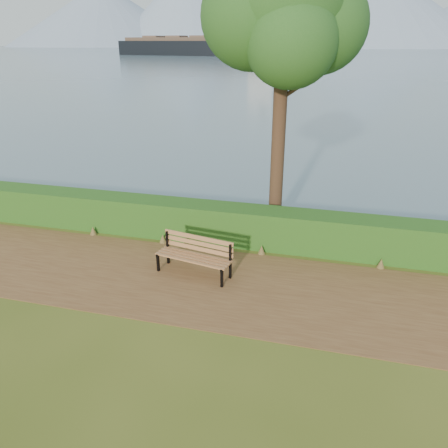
# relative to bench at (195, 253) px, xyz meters

# --- Properties ---
(ground) EXTENTS (140.00, 140.00, 0.00)m
(ground) POSITION_rel_bench_xyz_m (-0.28, -0.69, -0.52)
(ground) COLOR #455117
(ground) RESTS_ON ground
(path) EXTENTS (40.00, 3.40, 0.01)m
(path) POSITION_rel_bench_xyz_m (-0.28, -0.39, -0.51)
(path) COLOR brown
(path) RESTS_ON ground
(hedge) EXTENTS (32.00, 0.85, 1.00)m
(hedge) POSITION_rel_bench_xyz_m (-0.28, 1.91, -0.02)
(hedge) COLOR #1B4313
(hedge) RESTS_ON ground
(water) EXTENTS (700.00, 510.00, 0.00)m
(water) POSITION_rel_bench_xyz_m (-0.28, 259.31, -0.51)
(water) COLOR #465F71
(water) RESTS_ON ground
(mountains) EXTENTS (585.00, 190.00, 70.00)m
(mountains) POSITION_rel_bench_xyz_m (-9.45, 405.36, 27.18)
(mountains) COLOR #7B8DA4
(mountains) RESTS_ON ground
(bench) EXTENTS (1.86, 0.86, 0.90)m
(bench) POSITION_rel_bench_xyz_m (0.00, 0.00, 0.00)
(bench) COLOR black
(bench) RESTS_ON ground
(tree) EXTENTS (3.96, 3.25, 7.74)m
(tree) POSITION_rel_bench_xyz_m (1.40, 2.89, 5.24)
(tree) COLOR #372316
(tree) RESTS_ON ground
(cargo_ship) EXTENTS (70.64, 22.49, 21.19)m
(cargo_ship) POSITION_rel_bench_xyz_m (-43.96, 154.10, 2.64)
(cargo_ship) COLOR black
(cargo_ship) RESTS_ON ground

